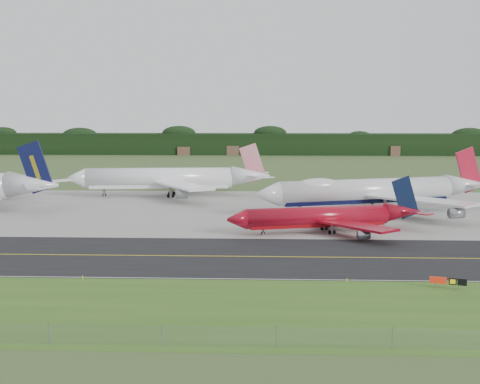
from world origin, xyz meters
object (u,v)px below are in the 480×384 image
jet_star_tail (170,179)px  taxiway_sign (448,281)px  jet_red_737 (328,217)px  jet_ba_747 (374,191)px

jet_star_tail → taxiway_sign: size_ratio=12.35×
jet_star_tail → taxiway_sign: jet_star_tail is taller
jet_red_737 → taxiway_sign: jet_red_737 is taller
jet_ba_747 → taxiway_sign: size_ratio=12.77×
jet_ba_747 → taxiway_sign: bearing=-90.6°
jet_red_737 → jet_ba_747: bearing=63.4°
jet_star_tail → taxiway_sign: bearing=-62.1°
jet_ba_747 → jet_star_tail: size_ratio=1.03×
jet_ba_747 → taxiway_sign: (-0.77, -71.01, -4.19)m
jet_red_737 → taxiway_sign: 45.93m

